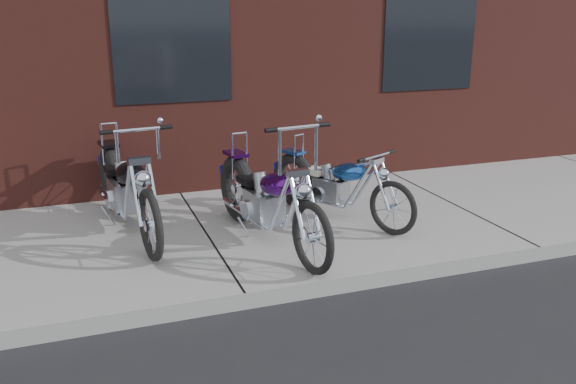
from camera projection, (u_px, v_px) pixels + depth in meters
name	position (u px, v px, depth m)	size (l,w,h in m)	color
ground	(246.00, 310.00, 5.04)	(120.00, 120.00, 0.00)	black
sidewalk	(206.00, 239.00, 6.37)	(22.00, 3.00, 0.15)	#98968F
chopper_purple	(268.00, 202.00, 5.99)	(0.61, 2.27, 1.28)	black
chopper_blue	(336.00, 187.00, 6.69)	(0.97, 1.82, 0.86)	black
chopper_third	(127.00, 191.00, 6.30)	(0.60, 2.36, 1.20)	black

